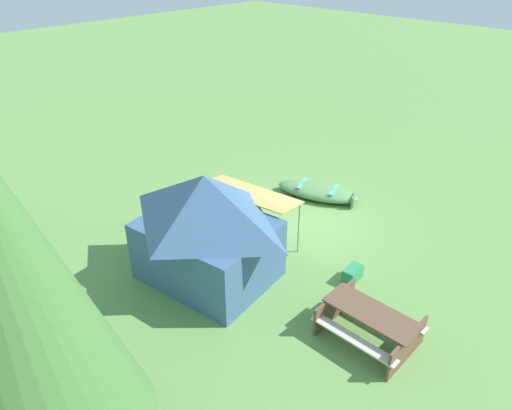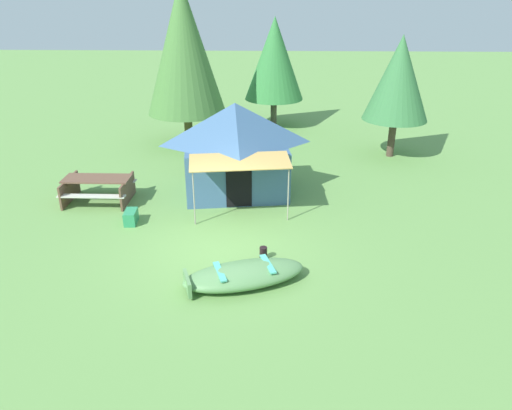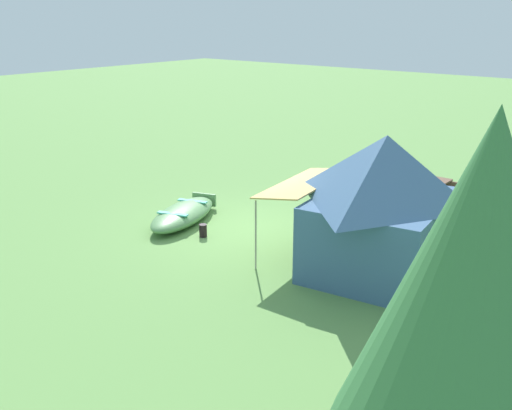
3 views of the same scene
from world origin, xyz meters
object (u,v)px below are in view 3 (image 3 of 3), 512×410
cooler_box (349,207)px  canvas_cabin_tent (382,202)px  beached_rowboat (183,214)px  pine_tree_back_left (478,286)px  picnic_table (423,194)px  fuel_can (203,231)px

cooler_box → canvas_cabin_tent: bearing=40.4°
beached_rowboat → cooler_box: (-3.31, 2.93, -0.05)m
pine_tree_back_left → picnic_table: bearing=-154.7°
picnic_table → pine_tree_back_left: size_ratio=0.44×
canvas_cabin_tent → pine_tree_back_left: bearing=33.5°
beached_rowboat → picnic_table: bearing=136.8°
canvas_cabin_tent → fuel_can: canvas_cabin_tent is taller
canvas_cabin_tent → beached_rowboat: bearing=-84.3°
fuel_can → pine_tree_back_left: bearing=59.0°
fuel_can → picnic_table: bearing=147.1°
picnic_table → fuel_can: bearing=-32.9°
pine_tree_back_left → canvas_cabin_tent: bearing=-146.5°
canvas_cabin_tent → fuel_can: 4.50m
canvas_cabin_tent → pine_tree_back_left: 7.03m
picnic_table → cooler_box: picnic_table is taller
beached_rowboat → canvas_cabin_tent: (-0.53, 5.29, 1.26)m
canvas_cabin_tent → cooler_box: size_ratio=7.03×
picnic_table → cooler_box: 2.05m
picnic_table → pine_tree_back_left: 11.22m
cooler_box → fuel_can: bearing=-26.0°
cooler_box → fuel_can: (3.73, -1.82, -0.03)m
fuel_can → pine_tree_back_left: (4.79, 7.98, 2.81)m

